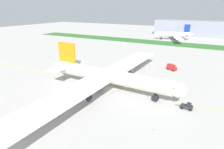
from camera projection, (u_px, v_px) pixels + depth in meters
The scene contains 11 objects.
ground_plane at pixel (109, 88), 80.00m from camera, with size 600.00×600.00×0.00m, color #ADAAA5.
apron_taxi_line at pixel (110, 87), 80.96m from camera, with size 280.00×0.36×0.01m, color yellow.
grass_median_strip at pixel (171, 44), 179.14m from camera, with size 320.00×24.00×0.10m, color #2D6628.
airliner_foreground at pixel (107, 76), 76.37m from camera, with size 61.11×98.35×17.75m.
pushback_tug at pixel (187, 106), 63.13m from camera, with size 5.59×2.45×2.20m.
ground_crew_wingwalker_port at pixel (133, 86), 79.05m from camera, with size 0.29×0.57×1.64m.
ground_crew_marshaller_front at pixel (45, 99), 67.87m from camera, with size 0.55×0.40×1.69m.
traffic_cone_near_nose at pixel (154, 129), 52.42m from camera, with size 0.36×0.36×0.58m.
service_truck_baggage_loader at pixel (172, 67), 102.67m from camera, with size 5.75×4.37×3.07m.
parked_airliner_far_left at pixel (174, 35), 199.86m from camera, with size 38.85×60.70×16.03m.
terminal_building at pixel (198, 28), 224.47m from camera, with size 100.64×20.00×18.00m, color gray.
Camera 1 is at (36.55, -63.86, 31.96)m, focal length 30.38 mm.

